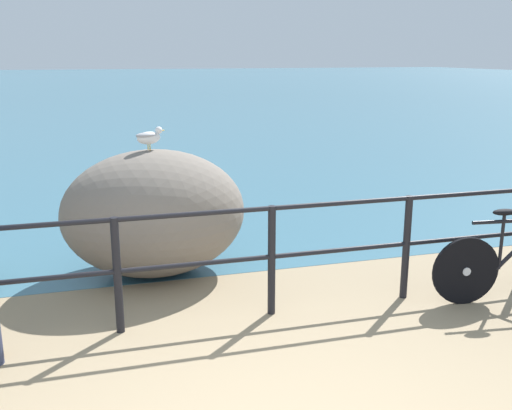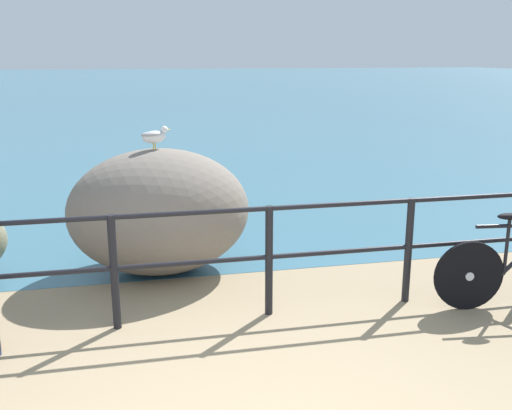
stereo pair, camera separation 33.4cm
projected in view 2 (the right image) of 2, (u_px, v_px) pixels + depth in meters
ground_plane at (141, 118)px, 22.26m from camera, size 120.00×120.00×0.10m
sea_surface at (132, 82)px, 48.82m from camera, size 120.00×90.00×0.01m
promenade_railing at (193, 253)px, 5.09m from camera, size 9.55×0.07×1.02m
breakwater_boulder_main at (159, 211)px, 6.29m from camera, size 1.94×1.52×1.35m
seagull at (154, 136)px, 6.09m from camera, size 0.34×0.21×0.23m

